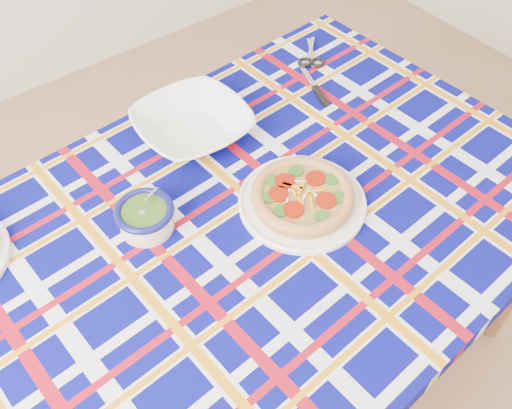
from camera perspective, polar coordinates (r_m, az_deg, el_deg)
dining_table at (r=1.28m, az=-1.72°, el=-4.65°), size 1.56×1.03×0.70m
tablecloth at (r=1.26m, az=-1.75°, el=-4.03°), size 1.59×1.07×0.10m
main_focaccia_plate at (r=1.25m, az=4.69°, el=0.88°), size 0.35×0.35×0.06m
pesto_bowl at (r=1.22m, az=-11.03°, el=-1.11°), size 0.13×0.13×0.07m
serving_bowl at (r=1.41m, az=-6.35°, el=7.89°), size 0.28×0.28×0.07m
table_knife at (r=1.61m, az=5.20°, el=12.71°), size 0.09×0.21×0.01m
kitchen_scissors at (r=1.71m, az=5.52°, el=15.26°), size 0.17×0.18×0.01m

